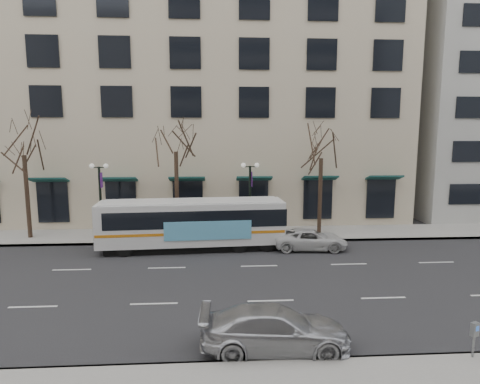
{
  "coord_description": "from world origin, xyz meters",
  "views": [
    {
      "loc": [
        2.67,
        -18.64,
        7.18
      ],
      "look_at": [
        3.99,
        2.96,
        4.0
      ],
      "focal_mm": 30.0,
      "sensor_mm": 36.0,
      "label": 1
    }
  ],
  "objects": [
    {
      "name": "ground",
      "position": [
        0.0,
        0.0,
        0.0
      ],
      "size": [
        160.0,
        160.0,
        0.0
      ],
      "primitive_type": "plane",
      "color": "black",
      "rests_on": "ground"
    },
    {
      "name": "silver_car",
      "position": [
        4.6,
        -6.2,
        0.73
      ],
      "size": [
        5.08,
        2.22,
        1.45
      ],
      "primitive_type": "imported",
      "rotation": [
        0.0,
        0.0,
        1.53
      ],
      "color": "#B4B6BD",
      "rests_on": "ground"
    },
    {
      "name": "white_pickup",
      "position": [
        8.55,
        5.32,
        0.63
      ],
      "size": [
        4.68,
        2.42,
        1.26
      ],
      "primitive_type": "imported",
      "rotation": [
        0.0,
        0.0,
        1.5
      ],
      "color": "silver",
      "rests_on": "ground"
    },
    {
      "name": "lamp_post_left",
      "position": [
        -4.99,
        8.2,
        2.94
      ],
      "size": [
        1.22,
        0.45,
        5.21
      ],
      "color": "black",
      "rests_on": "ground"
    },
    {
      "name": "city_bus",
      "position": [
        1.27,
        5.8,
        1.68
      ],
      "size": [
        11.5,
        3.12,
        3.08
      ],
      "rotation": [
        0.0,
        0.0,
        0.06
      ],
      "color": "silver",
      "rests_on": "ground"
    },
    {
      "name": "lamp_post_right",
      "position": [
        5.01,
        8.2,
        2.94
      ],
      "size": [
        1.22,
        0.45,
        5.21
      ],
      "color": "black",
      "rests_on": "ground"
    },
    {
      "name": "tree_far_mid",
      "position": [
        0.0,
        8.8,
        6.91
      ],
      "size": [
        3.6,
        3.6,
        8.55
      ],
      "color": "black",
      "rests_on": "ground"
    },
    {
      "name": "pay_station",
      "position": [
        10.76,
        -7.3,
        0.98
      ],
      "size": [
        0.29,
        0.24,
        1.15
      ],
      "rotation": [
        0.0,
        0.0,
        0.37
      ],
      "color": "slate",
      "rests_on": "sidewalk_near"
    },
    {
      "name": "tree_far_right",
      "position": [
        10.0,
        8.8,
        6.42
      ],
      "size": [
        3.6,
        3.6,
        8.06
      ],
      "color": "black",
      "rests_on": "ground"
    },
    {
      "name": "tree_far_left",
      "position": [
        -10.0,
        8.8,
        6.7
      ],
      "size": [
        3.6,
        3.6,
        8.34
      ],
      "color": "black",
      "rests_on": "ground"
    },
    {
      "name": "sidewalk_far",
      "position": [
        5.0,
        9.0,
        0.07
      ],
      "size": [
        80.0,
        4.0,
        0.15
      ],
      "primitive_type": "cube",
      "color": "gray",
      "rests_on": "ground"
    },
    {
      "name": "building_hotel",
      "position": [
        -2.0,
        21.0,
        12.0
      ],
      "size": [
        40.0,
        20.0,
        24.0
      ],
      "primitive_type": "cube",
      "color": "#BAAB8E",
      "rests_on": "ground"
    }
  ]
}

